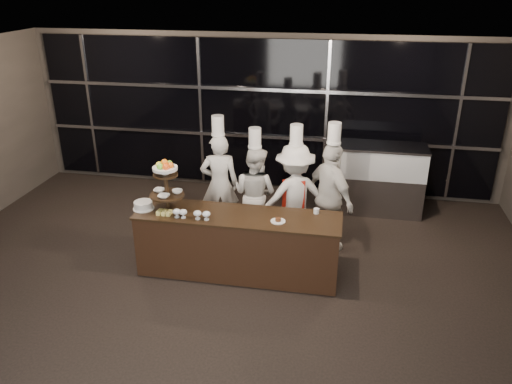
% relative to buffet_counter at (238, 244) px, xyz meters
% --- Properties ---
extents(room, '(10.00, 10.00, 10.00)m').
position_rel_buffet_counter_xyz_m(room, '(-0.20, -1.84, 1.03)').
color(room, black).
rests_on(room, ground).
extents(window_wall, '(8.60, 0.10, 2.80)m').
position_rel_buffet_counter_xyz_m(window_wall, '(-0.20, 3.10, 1.04)').
color(window_wall, black).
rests_on(window_wall, ground).
extents(buffet_counter, '(2.84, 0.74, 0.92)m').
position_rel_buffet_counter_xyz_m(buffet_counter, '(0.00, 0.00, 0.00)').
color(buffet_counter, black).
rests_on(buffet_counter, ground).
extents(display_stand, '(0.48, 0.48, 0.74)m').
position_rel_buffet_counter_xyz_m(display_stand, '(-1.00, -0.00, 0.87)').
color(display_stand, black).
rests_on(display_stand, buffet_counter).
extents(compotes, '(0.53, 0.11, 0.12)m').
position_rel_buffet_counter_xyz_m(compotes, '(-0.60, -0.22, 0.54)').
color(compotes, silver).
rests_on(compotes, buffet_counter).
extents(layer_cake, '(0.30, 0.30, 0.11)m').
position_rel_buffet_counter_xyz_m(layer_cake, '(-1.34, -0.05, 0.51)').
color(layer_cake, white).
rests_on(layer_cake, buffet_counter).
extents(pastry_squares, '(0.19, 0.13, 0.05)m').
position_rel_buffet_counter_xyz_m(pastry_squares, '(-0.99, -0.17, 0.48)').
color(pastry_squares, '#F9EC79').
rests_on(pastry_squares, buffet_counter).
extents(small_plate, '(0.20, 0.20, 0.05)m').
position_rel_buffet_counter_xyz_m(small_plate, '(0.57, -0.10, 0.47)').
color(small_plate, white).
rests_on(small_plate, buffet_counter).
extents(chef_cup, '(0.08, 0.08, 0.07)m').
position_rel_buffet_counter_xyz_m(chef_cup, '(1.06, 0.25, 0.49)').
color(chef_cup, white).
rests_on(chef_cup, buffet_counter).
extents(display_case, '(1.51, 0.66, 1.24)m').
position_rel_buffet_counter_xyz_m(display_case, '(2.04, 2.46, 0.22)').
color(display_case, '#A5A5AA').
rests_on(display_case, ground).
extents(chef_a, '(0.68, 0.52, 1.97)m').
position_rel_buffet_counter_xyz_m(chef_a, '(-0.56, 1.19, 0.40)').
color(chef_a, silver).
rests_on(chef_a, ground).
extents(chef_b, '(0.91, 0.82, 1.84)m').
position_rel_buffet_counter_xyz_m(chef_b, '(0.04, 1.09, 0.32)').
color(chef_b, white).
rests_on(chef_b, ground).
extents(chef_c, '(1.23, 1.02, 1.96)m').
position_rel_buffet_counter_xyz_m(chef_c, '(0.67, 0.96, 0.38)').
color(chef_c, white).
rests_on(chef_c, ground).
extents(chef_d, '(0.97, 1.05, 2.03)m').
position_rel_buffet_counter_xyz_m(chef_d, '(1.22, 0.93, 0.41)').
color(chef_d, white).
rests_on(chef_d, ground).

